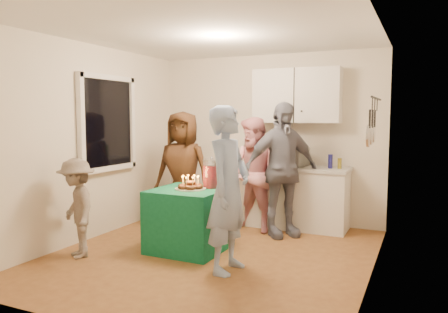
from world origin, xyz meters
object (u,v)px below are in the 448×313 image
at_px(party_table, 189,219).
at_px(counter, 273,197).
at_px(microwave, 288,156).
at_px(punch_jar, 212,174).
at_px(woman_back_right, 281,169).
at_px(man_birthday, 228,189).
at_px(woman_back_center, 254,175).
at_px(child_near_left, 77,208).
at_px(woman_back_left, 183,171).

bearing_deg(party_table, counter, 71.55).
bearing_deg(microwave, punch_jar, -100.33).
xyz_separation_m(punch_jar, woman_back_right, (0.63, 0.88, -0.01)).
relative_size(man_birthday, woman_back_right, 0.96).
bearing_deg(woman_back_center, child_near_left, -107.44).
bearing_deg(woman_back_center, man_birthday, -59.02).
height_order(punch_jar, woman_back_left, woman_back_left).
height_order(party_table, punch_jar, punch_jar).
distance_m(party_table, punch_jar, 0.62).
relative_size(punch_jar, man_birthday, 0.19).
relative_size(man_birthday, child_near_left, 1.51).
relative_size(counter, woman_back_right, 1.19).
bearing_deg(man_birthday, punch_jar, 39.88).
height_order(counter, woman_back_left, woman_back_left).
distance_m(punch_jar, man_birthday, 0.86).
bearing_deg(woman_back_right, child_near_left, -179.31).
height_order(woman_back_left, woman_back_center, woman_back_left).
bearing_deg(punch_jar, microwave, 68.31).
distance_m(woman_back_left, woman_back_right, 1.42).
distance_m(microwave, woman_back_left, 1.57).
bearing_deg(child_near_left, woman_back_center, 86.54).
xyz_separation_m(punch_jar, man_birthday, (0.53, -0.67, -0.05)).
height_order(counter, party_table, counter).
height_order(woman_back_right, child_near_left, woman_back_right).
xyz_separation_m(microwave, woman_back_center, (-0.35, -0.48, -0.24)).
xyz_separation_m(microwave, woman_back_right, (0.06, -0.54, -0.13)).
height_order(party_table, woman_back_center, woman_back_center).
distance_m(microwave, child_near_left, 3.06).
bearing_deg(man_birthday, woman_back_right, -1.86).
relative_size(punch_jar, woman_back_right, 0.18).
bearing_deg(counter, party_table, -108.45).
bearing_deg(woman_back_left, child_near_left, -111.74).
xyz_separation_m(microwave, man_birthday, (-0.03, -2.09, -0.17)).
bearing_deg(child_near_left, party_table, 70.49).
bearing_deg(man_birthday, child_near_left, 101.85).
bearing_deg(woman_back_center, counter, 95.06).
distance_m(counter, woman_back_right, 0.79).
height_order(man_birthday, woman_back_right, woman_back_right).
bearing_deg(punch_jar, child_near_left, -141.74).
distance_m(woman_back_left, child_near_left, 1.71).
bearing_deg(woman_back_left, man_birthday, -49.49).
relative_size(woman_back_left, woman_back_center, 1.05).
height_order(counter, woman_back_center, woman_back_center).
distance_m(woman_back_right, child_near_left, 2.68).
bearing_deg(man_birthday, woman_back_center, 12.84).
relative_size(microwave, child_near_left, 0.45).
xyz_separation_m(man_birthday, woman_back_center, (-0.32, 1.62, -0.06)).
xyz_separation_m(man_birthday, child_near_left, (-1.79, -0.32, -0.30)).
xyz_separation_m(party_table, woman_back_left, (-0.57, 0.82, 0.48)).
bearing_deg(microwave, woman_back_center, -115.17).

